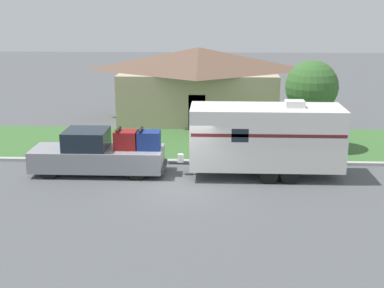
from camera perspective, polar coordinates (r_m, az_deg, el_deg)
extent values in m
plane|color=#515456|center=(21.82, -1.05, -4.91)|extent=(120.00, 120.00, 0.00)
cube|color=#ADADA8|center=(25.35, -0.52, -1.87)|extent=(80.00, 0.30, 0.14)
cube|color=#3D6B33|center=(28.87, -0.14, 0.13)|extent=(80.00, 7.00, 0.03)
cube|color=tan|center=(34.73, 0.72, 5.31)|extent=(9.69, 6.45, 3.15)
pyramid|color=brown|center=(34.42, 0.73, 9.08)|extent=(10.47, 6.96, 1.44)
cube|color=#4C3828|center=(31.69, 0.53, 3.40)|extent=(1.00, 0.06, 2.10)
cylinder|color=black|center=(23.86, -15.01, -2.62)|extent=(0.83, 0.28, 0.83)
cylinder|color=black|center=(25.34, -13.94, -1.52)|extent=(0.83, 0.28, 0.83)
cylinder|color=black|center=(23.01, -5.90, -2.82)|extent=(0.83, 0.28, 0.83)
cylinder|color=black|center=(24.54, -5.36, -1.67)|extent=(0.83, 0.28, 0.83)
cube|color=gray|center=(24.29, -12.57, -1.48)|extent=(3.56, 1.98, 0.92)
cube|color=#19232D|center=(23.90, -11.20, 0.51)|extent=(1.85, 1.82, 0.83)
cube|color=gray|center=(23.71, -5.81, -1.59)|extent=(2.22, 1.98, 0.92)
cube|color=#333333|center=(23.67, -2.98, -2.42)|extent=(0.12, 1.78, 0.20)
cube|color=maroon|center=(23.55, -7.04, 0.43)|extent=(1.02, 0.83, 0.80)
cube|color=black|center=(23.49, -7.86, 1.57)|extent=(0.10, 0.91, 0.08)
cube|color=navy|center=(23.41, -4.68, 0.40)|extent=(1.02, 0.83, 0.80)
cube|color=black|center=(23.34, -5.50, 1.55)|extent=(0.10, 0.91, 0.08)
cylinder|color=black|center=(22.66, 8.20, -3.23)|extent=(0.80, 0.22, 0.80)
cylinder|color=black|center=(24.66, 7.74, -1.70)|extent=(0.80, 0.22, 0.80)
cylinder|color=black|center=(22.77, 10.41, -3.24)|extent=(0.80, 0.22, 0.80)
cylinder|color=black|center=(24.76, 9.77, -1.71)|extent=(0.80, 0.22, 0.80)
cube|color=silver|center=(23.28, 7.88, 0.80)|extent=(6.51, 2.39, 2.61)
cube|color=#5B1E1E|center=(22.04, 8.19, 0.86)|extent=(6.38, 0.01, 0.14)
cube|color=#383838|center=(23.56, -1.34, -2.04)|extent=(0.98, 0.12, 0.10)
cylinder|color=silver|center=(23.49, -1.22, -1.51)|extent=(0.28, 0.28, 0.36)
cube|color=silver|center=(23.11, 10.91, 4.24)|extent=(0.80, 0.68, 0.28)
cube|color=#19232D|center=(21.95, 5.15, 0.90)|extent=(0.70, 0.01, 0.56)
cylinder|color=brown|center=(26.46, -9.47, -0.23)|extent=(0.09, 0.09, 1.13)
cube|color=silver|center=(26.29, -9.53, 1.19)|extent=(0.48, 0.20, 0.22)
cylinder|color=brown|center=(28.17, 12.41, 1.71)|extent=(0.24, 0.24, 2.25)
sphere|color=#38662D|center=(27.77, 12.65, 5.98)|extent=(2.67, 2.67, 2.67)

